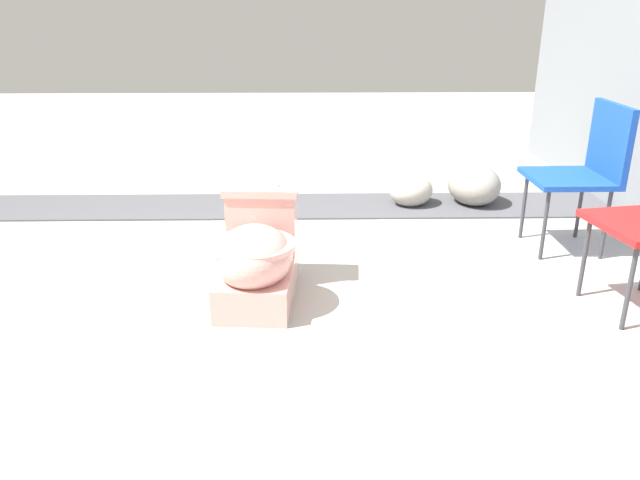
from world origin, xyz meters
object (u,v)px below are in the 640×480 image
toilet (257,256)px  folding_chair_left (588,162)px  boulder_near (474,184)px  boulder_far (411,190)px

toilet → folding_chair_left: bearing=113.2°
toilet → folding_chair_left: size_ratio=0.79×
boulder_near → toilet: bearing=-44.0°
folding_chair_left → boulder_far: (-0.81, -0.85, -0.40)m
boulder_near → boulder_far: (0.02, -0.44, -0.03)m
boulder_near → boulder_far: size_ratio=1.31×
boulder_near → boulder_far: bearing=-87.2°
folding_chair_left → boulder_near: (-0.83, -0.40, -0.37)m
toilet → boulder_far: size_ratio=2.09×
toilet → folding_chair_left: (-0.63, 1.81, 0.29)m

